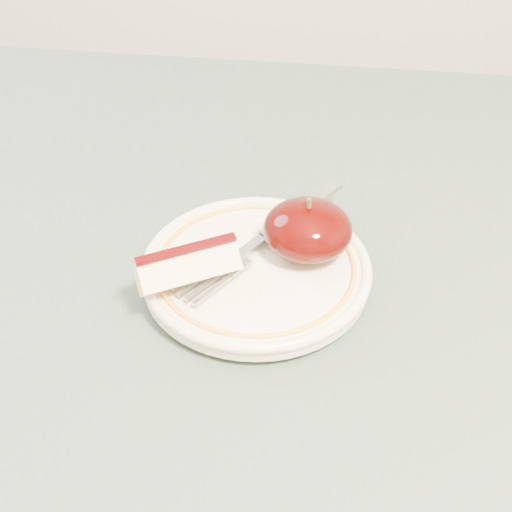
# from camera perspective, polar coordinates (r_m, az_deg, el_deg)

# --- Properties ---
(table) EXTENTS (0.90, 0.90, 0.75)m
(table) POSITION_cam_1_polar(r_m,az_deg,el_deg) (0.62, -6.99, -10.29)
(table) COLOR brown
(table) RESTS_ON ground
(plate) EXTENTS (0.18, 0.18, 0.02)m
(plate) POSITION_cam_1_polar(r_m,az_deg,el_deg) (0.56, 0.00, -1.09)
(plate) COLOR white
(plate) RESTS_ON table
(apple_half) EXTENTS (0.07, 0.07, 0.05)m
(apple_half) POSITION_cam_1_polar(r_m,az_deg,el_deg) (0.56, 4.14, 2.11)
(apple_half) COLOR black
(apple_half) RESTS_ON plate
(apple_wedge) EXTENTS (0.08, 0.07, 0.04)m
(apple_wedge) POSITION_cam_1_polar(r_m,az_deg,el_deg) (0.54, -5.49, -0.89)
(apple_wedge) COLOR #F9E8B7
(apple_wedge) RESTS_ON plate
(fork) EXTENTS (0.12, 0.17, 0.00)m
(fork) POSITION_cam_1_polar(r_m,az_deg,el_deg) (0.58, 0.49, 1.40)
(fork) COLOR gray
(fork) RESTS_ON plate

